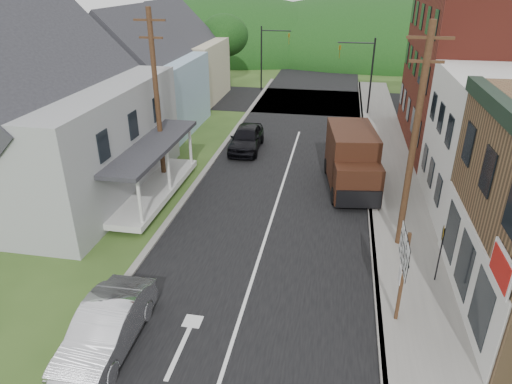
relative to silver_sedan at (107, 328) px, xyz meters
The scene contains 23 objects.
ground 5.59m from the silver_sedan, 48.51° to the left, with size 120.00×120.00×0.00m, color #2D4719.
road 14.63m from the silver_sedan, 75.47° to the left, with size 9.00×90.00×0.02m, color black.
cross_road 31.37m from the silver_sedan, 83.28° to the left, with size 60.00×9.00×0.02m, color black.
sidewalk_right 15.48m from the silver_sedan, 51.77° to the left, with size 2.80×55.00×0.15m, color slate.
curb_right 14.68m from the silver_sedan, 55.92° to the left, with size 0.20×55.00×0.15m, color slate.
curb_left 12.21m from the silver_sedan, 94.62° to the left, with size 0.30×55.00×0.12m, color slate.
storefront_red 26.26m from the silver_sedan, 54.71° to the left, with size 8.00×12.00×10.00m, color maroon.
house_gray 13.59m from the silver_sedan, 129.39° to the left, with size 10.20×12.24×8.35m.
house_blue 22.58m from the silver_sedan, 109.12° to the left, with size 7.14×8.16×7.28m.
house_cream 31.29m from the silver_sedan, 104.56° to the left, with size 7.14×8.16×7.28m.
utility_pole_right 12.64m from the silver_sedan, 39.53° to the left, with size 1.60×0.26×9.00m.
utility_pole_left 13.07m from the silver_sedan, 103.13° to the left, with size 1.60×0.26×9.00m.
traffic_signal_right 28.93m from the silver_sedan, 73.92° to the left, with size 2.87×0.20×6.00m.
traffic_signal_left 34.78m from the silver_sedan, 91.05° to the left, with size 2.87×0.20×6.00m.
tree_left_b 21.35m from the silver_sedan, 129.55° to the left, with size 4.80×4.80×6.94m.
tree_left_c 29.07m from the silver_sedan, 122.41° to the left, with size 5.80×5.80×8.41m.
tree_left_d 36.77m from the silver_sedan, 98.39° to the left, with size 4.80×4.80×6.94m.
forested_ridge 59.27m from the silver_sedan, 86.45° to the left, with size 90.00×30.00×16.00m, color black.
silver_sedan is the anchor object (origin of this frame).
dark_sedan 17.87m from the silver_sedan, 87.97° to the left, with size 1.87×4.66×1.59m, color black.
delivery_van 15.01m from the silver_sedan, 61.09° to the left, with size 2.97×5.83×3.12m.
route_sign_cluster 9.26m from the silver_sedan, 17.68° to the left, with size 0.15×1.86×3.25m.
warning_sign 11.61m from the silver_sedan, 26.73° to the left, with size 0.16×0.64×2.33m.
Camera 1 is at (2.70, -13.74, 10.39)m, focal length 32.00 mm.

